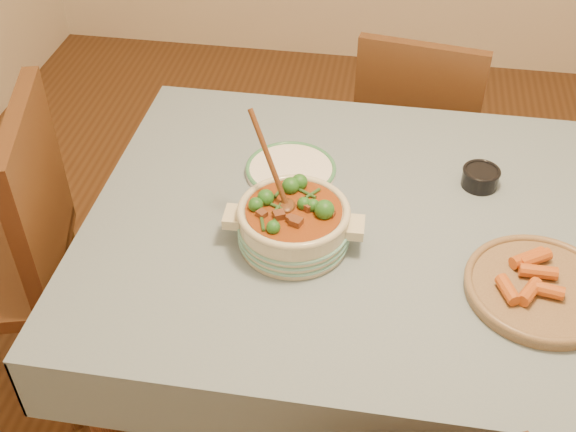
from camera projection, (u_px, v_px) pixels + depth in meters
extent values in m
plane|color=#4C2B15|center=(402.00, 413.00, 2.22)|extent=(4.50, 4.50, 0.00)
cube|color=brown|center=(433.00, 238.00, 1.75)|extent=(1.60, 1.00, 0.05)
cube|color=gray|center=(435.00, 230.00, 1.73)|extent=(1.68, 1.08, 0.01)
cylinder|color=brown|center=(198.00, 212.00, 2.40)|extent=(0.07, 0.07, 0.70)
cylinder|color=beige|center=(294.00, 227.00, 1.66)|extent=(0.26, 0.26, 0.10)
torus|color=beige|center=(294.00, 211.00, 1.62)|extent=(0.26, 0.26, 0.02)
cube|color=beige|center=(355.00, 227.00, 1.63)|extent=(0.04, 0.07, 0.02)
cube|color=beige|center=(233.00, 217.00, 1.66)|extent=(0.04, 0.07, 0.02)
cylinder|color=#923C15|center=(294.00, 213.00, 1.63)|extent=(0.22, 0.22, 0.02)
cylinder|color=white|center=(291.00, 170.00, 1.89)|extent=(0.27, 0.27, 0.02)
torus|color=#3F8B5D|center=(291.00, 168.00, 1.88)|extent=(0.24, 0.24, 0.01)
cylinder|color=black|center=(480.00, 178.00, 1.84)|extent=(0.12, 0.12, 0.05)
torus|color=black|center=(482.00, 171.00, 1.82)|extent=(0.10, 0.10, 0.01)
cylinder|color=black|center=(481.00, 174.00, 1.83)|extent=(0.08, 0.08, 0.01)
cylinder|color=#90754F|center=(540.00, 290.00, 1.56)|extent=(0.39, 0.39, 0.02)
torus|color=#90754F|center=(541.00, 286.00, 1.55)|extent=(0.33, 0.33, 0.02)
cube|color=brown|center=(419.00, 132.00, 2.61)|extent=(0.47, 0.47, 0.04)
cube|color=brown|center=(417.00, 106.00, 2.33)|extent=(0.41, 0.10, 0.44)
cylinder|color=brown|center=(464.00, 162.00, 2.84)|extent=(0.04, 0.04, 0.44)
cylinder|color=brown|center=(378.00, 146.00, 2.92)|extent=(0.04, 0.04, 0.44)
cylinder|color=brown|center=(451.00, 217.00, 2.58)|extent=(0.04, 0.04, 0.44)
cylinder|color=brown|center=(357.00, 198.00, 2.67)|extent=(0.04, 0.04, 0.44)
cube|color=brown|center=(38.00, 195.00, 1.86)|extent=(0.16, 0.45, 0.49)
cylinder|color=brown|center=(78.00, 275.00, 2.32)|extent=(0.04, 0.04, 0.49)
cylinder|color=brown|center=(62.00, 374.00, 2.03)|extent=(0.04, 0.04, 0.49)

